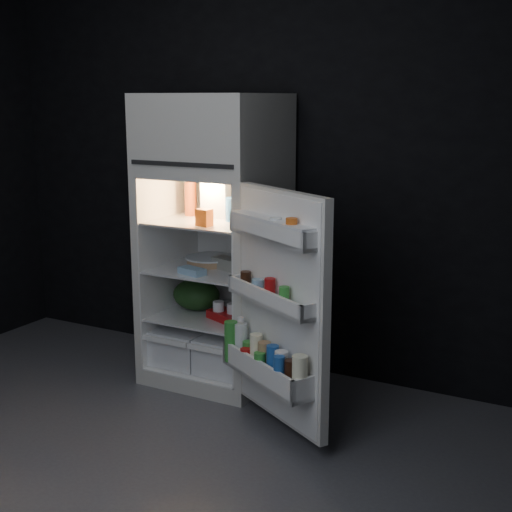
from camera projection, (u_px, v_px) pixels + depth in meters
The scene contains 17 objects.
floor at pixel (98, 471), 3.42m from camera, with size 4.00×3.40×0.00m, color #505055.
wall_back at pixel (263, 162), 4.59m from camera, with size 4.00×0.00×2.70m, color black.
refrigerator at pixel (217, 230), 4.41m from camera, with size 0.76×0.71×1.78m.
fridge_door at pixel (276, 313), 3.66m from camera, with size 0.72×0.53×1.22m.
milk_jug at pixel (217, 198), 4.42m from camera, with size 0.16×0.16×0.24m, color white.
mayo_jar at pixel (236, 209), 4.29m from camera, with size 0.12×0.12×0.14m, color #1D50A0.
jam_jar at pixel (244, 210), 4.30m from camera, with size 0.11×0.11×0.13m, color black.
amber_bottle at pixel (191, 198), 4.48m from camera, with size 0.08×0.08×0.22m, color #B94C1D.
small_carton at pixel (204, 217), 4.13m from camera, with size 0.09×0.07×0.10m, color #C95817.
egg_carton at pixel (231, 265), 4.34m from camera, with size 0.26×0.10×0.07m, color gray.
pie at pixel (210, 261), 4.49m from camera, with size 0.29×0.29×0.04m, color #A67E57.
flat_package at pixel (192, 271), 4.24m from camera, with size 0.17×0.08×0.04m, color #7EA5C2.
wrapped_pkg at pixel (261, 262), 4.45m from camera, with size 0.13×0.11×0.05m, color #F8F5CB.
produce_bag at pixel (196, 295), 4.55m from camera, with size 0.31×0.26×0.20m, color #193815.
yogurt_tray at pixel (227, 316), 4.35m from camera, with size 0.25×0.14×0.05m, color #A00D0F.
small_can_red at pixel (241, 305), 4.51m from camera, with size 0.07×0.07×0.09m, color #A00D0F.
small_can_silver at pixel (261, 307), 4.47m from camera, with size 0.07×0.07×0.09m, color white.
Camera 1 is at (2.15, -2.38, 1.76)m, focal length 50.00 mm.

